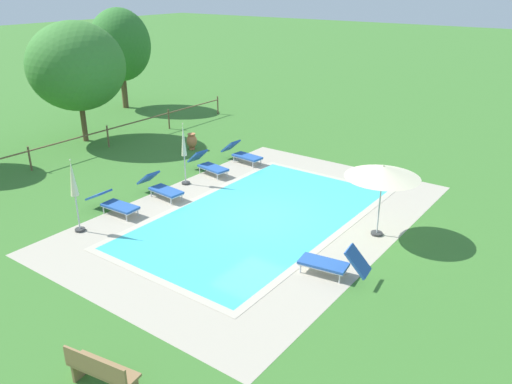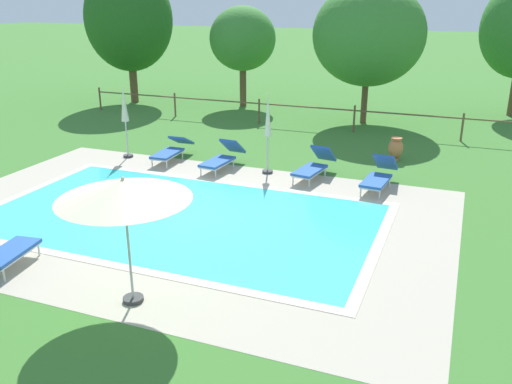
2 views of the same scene
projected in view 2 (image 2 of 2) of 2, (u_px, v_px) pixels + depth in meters
The scene contains 17 objects.
ground_plane at pixel (180, 217), 13.19m from camera, with size 160.00×160.00×0.00m, color #3D752D.
pool_deck_paving at pixel (180, 217), 13.18m from camera, with size 12.80×8.75×0.01m, color #B2A893.
swimming_pool_water at pixel (180, 217), 13.18m from camera, with size 9.26×5.21×0.01m, color #42CCD6.
pool_coping_rim at pixel (180, 216), 13.18m from camera, with size 9.74×5.69×0.01m.
sun_lounger_north_near_steps at pixel (172, 150), 17.60m from camera, with size 0.69×2.10×0.71m.
sun_lounger_north_mid at pixel (0, 255), 10.39m from camera, with size 0.86×1.95×0.97m.
sun_lounger_north_far at pixel (314, 165), 15.89m from camera, with size 0.90×2.04×0.88m.
sun_lounger_north_end at pixel (222, 157), 16.69m from camera, with size 0.77×2.03×0.85m.
sun_lounger_south_near_corner at pixel (379, 176), 15.00m from camera, with size 0.77×2.02×0.87m.
patio_umbrella_open_foreground at pixel (124, 190), 8.83m from camera, with size 2.25×2.25×2.31m.
patio_umbrella_closed_row_west at pixel (124, 110), 17.54m from camera, with size 0.32×0.32×2.39m.
patio_umbrella_closed_deck_corner at pixel (268, 124), 15.94m from camera, with size 0.32×0.32×2.43m.
terracotta_urn_near_fence at pixel (396, 148), 17.60m from camera, with size 0.48×0.48×0.76m.
perimeter_fence at pixel (305, 111), 21.87m from camera, with size 20.07×0.08×1.05m.
tree_far_west at pixel (369, 35), 21.74m from camera, with size 4.51×4.51×5.65m.
tree_west_mid at pixel (243, 39), 25.38m from camera, with size 3.10×3.10×4.66m.
tree_east_mid at pixel (129, 19), 26.08m from camera, with size 4.20×4.20×6.49m.
Camera 2 is at (6.17, -10.67, 5.06)m, focal length 38.06 mm.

